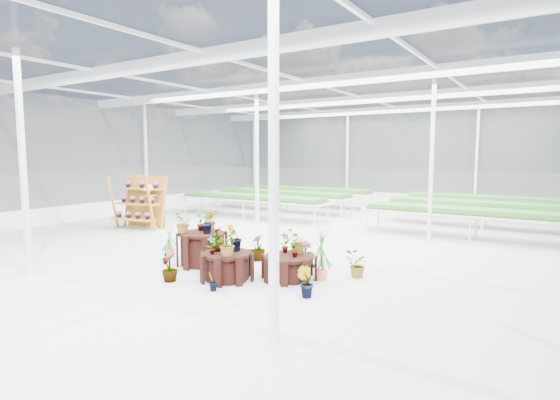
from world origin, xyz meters
The scene contains 10 objects.
ground_plane centered at (0.00, 0.00, 0.00)m, with size 24.00×24.00×0.00m, color gray.
greenhouse_shell centered at (0.00, 0.00, 2.25)m, with size 18.00×24.00×4.50m, color white, non-canonical shape.
steel_frame centered at (0.00, 0.00, 2.25)m, with size 18.00×24.00×4.50m, color silver, non-canonical shape.
nursery_benches centered at (0.00, 7.20, 0.42)m, with size 16.00×7.00×0.84m, color silver, non-canonical shape.
plinth_tall centered at (-0.55, -1.51, 0.37)m, with size 1.08×1.08×0.73m, color black.
plinth_mid centered at (0.65, -2.11, 0.27)m, with size 1.03×1.03×0.54m, color black.
plinth_low centered at (1.65, -1.41, 0.24)m, with size 1.05×1.05×0.47m, color black.
shelf_rack centered at (-5.65, 0.97, 0.87)m, with size 1.64×0.87×1.74m, color #96651E, non-canonical shape.
bird_table centered at (-5.31, 1.19, 0.76)m, with size 0.36×0.36×1.51m, color tan, non-canonical shape.
nursery_plants centered at (0.63, -1.38, 0.58)m, with size 4.94×2.86×1.28m.
Camera 1 is at (6.02, -8.57, 2.45)m, focal length 28.00 mm.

